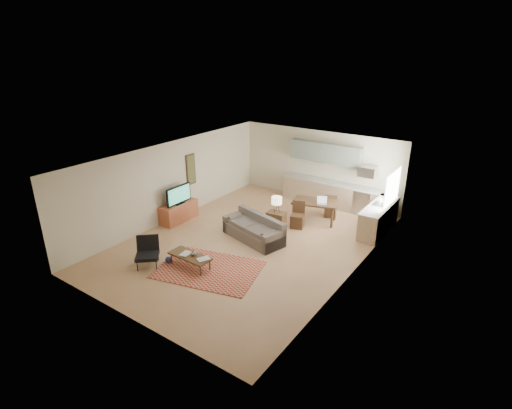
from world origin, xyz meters
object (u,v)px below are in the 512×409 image
Objects in this scene: sofa at (253,228)px; coffee_table at (190,261)px; tv_credenza at (179,212)px; dining_table at (315,211)px; armchair at (147,253)px; console_table at (276,222)px.

sofa is 2.40m from coffee_table.
sofa reaches higher than coffee_table.
dining_table is at bearing 33.72° from tv_credenza.
coffee_table is 4.84m from dining_table.
console_table is (1.74, 3.82, -0.06)m from armchair.
console_table is at bearing 85.94° from sofa.
armchair is 1.17× the size of console_table.
tv_credenza is at bearing 141.48° from coffee_table.
console_table reaches higher than tv_credenza.
sofa is 0.91m from console_table.
coffee_table is 1.19m from armchair.
sofa is 1.57× the size of tv_credenza.
sofa is 3.18× the size of console_table.
sofa is 2.72× the size of armchair.
dining_table is at bearing 23.90° from armchair.
tv_credenza is at bearing -159.55° from sofa.
armchair is (-1.44, -2.96, 0.02)m from sofa.
tv_credenza is (-2.48, 2.07, 0.13)m from coffee_table.
dining_table is at bearing 82.48° from sofa.
dining_table reaches higher than console_table.
tv_credenza is at bearing 77.26° from armchair.
console_table is at bearing 78.49° from coffee_table.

